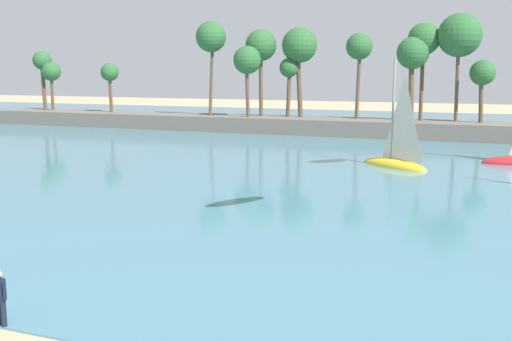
# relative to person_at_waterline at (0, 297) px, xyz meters

# --- Properties ---
(sea) EXTENTS (220.00, 92.25, 0.06)m
(sea) POSITION_rel_person_at_waterline_xyz_m (3.41, 46.03, -0.86)
(sea) COLOR teal
(sea) RESTS_ON ground
(palm_headland) EXTENTS (104.17, 6.34, 12.93)m
(palm_headland) POSITION_rel_person_at_waterline_xyz_m (1.09, 52.35, 2.63)
(palm_headland) COLOR slate
(palm_headland) RESTS_ON ground
(person_at_waterline) EXTENTS (0.54, 0.27, 1.67)m
(person_at_waterline) POSITION_rel_person_at_waterline_xyz_m (0.00, 0.00, 0.00)
(person_at_waterline) COLOR #141E33
(person_at_waterline) RESTS_ON ground
(sailboat_near_shore) EXTENTS (5.91, 4.78, 8.60)m
(sailboat_near_shore) POSITION_rel_person_at_waterline_xyz_m (6.60, 31.89, -0.06)
(sailboat_near_shore) COLOR yellow
(sailboat_near_shore) RESTS_ON sea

